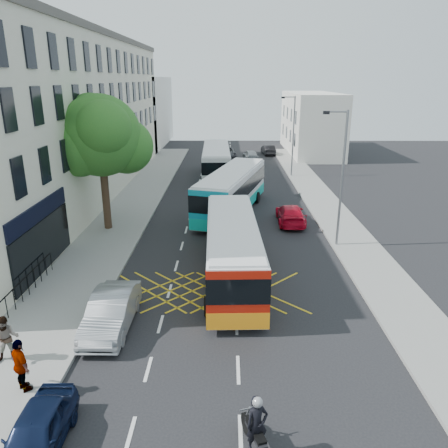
{
  "coord_description": "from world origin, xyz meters",
  "views": [
    {
      "loc": [
        -0.4,
        -13.03,
        9.81
      ],
      "look_at": [
        -0.58,
        9.72,
        2.2
      ],
      "focal_mm": 35.0,
      "sensor_mm": 36.0,
      "label": 1
    }
  ],
  "objects_px": {
    "bus_mid": "(232,191)",
    "bus_far": "(216,162)",
    "red_hatchback": "(291,214)",
    "motorbike": "(257,427)",
    "distant_car_grey": "(227,153)",
    "distant_car_dark": "(268,150)",
    "lamp_far": "(292,132)",
    "parked_car_blue": "(36,434)",
    "pedestrian_near": "(7,339)",
    "parked_car_silver": "(111,311)",
    "street_tree": "(100,137)",
    "distant_car_silver": "(250,155)",
    "pedestrian_far": "(21,366)",
    "bus_near": "(232,250)",
    "lamp_near": "(341,172)"
  },
  "relations": [
    {
      "from": "bus_far",
      "to": "parked_car_silver",
      "type": "distance_m",
      "value": 28.6
    },
    {
      "from": "bus_near",
      "to": "bus_far",
      "type": "height_order",
      "value": "bus_far"
    },
    {
      "from": "distant_car_dark",
      "to": "pedestrian_near",
      "type": "height_order",
      "value": "pedestrian_near"
    },
    {
      "from": "parked_car_silver",
      "to": "distant_car_grey",
      "type": "relative_size",
      "value": 0.97
    },
    {
      "from": "bus_mid",
      "to": "bus_far",
      "type": "height_order",
      "value": "bus_mid"
    },
    {
      "from": "street_tree",
      "to": "distant_car_grey",
      "type": "bearing_deg",
      "value": 74.38
    },
    {
      "from": "lamp_near",
      "to": "parked_car_silver",
      "type": "height_order",
      "value": "lamp_near"
    },
    {
      "from": "street_tree",
      "to": "parked_car_blue",
      "type": "distance_m",
      "value": 19.64
    },
    {
      "from": "bus_far",
      "to": "red_hatchback",
      "type": "height_order",
      "value": "bus_far"
    },
    {
      "from": "bus_far",
      "to": "distant_car_silver",
      "type": "bearing_deg",
      "value": 68.05
    },
    {
      "from": "pedestrian_near",
      "to": "distant_car_silver",
      "type": "bearing_deg",
      "value": 55.25
    },
    {
      "from": "lamp_far",
      "to": "parked_car_blue",
      "type": "height_order",
      "value": "lamp_far"
    },
    {
      "from": "bus_far",
      "to": "red_hatchback",
      "type": "xyz_separation_m",
      "value": [
        5.63,
        -14.5,
        -1.04
      ]
    },
    {
      "from": "distant_car_grey",
      "to": "pedestrian_near",
      "type": "relative_size",
      "value": 2.7
    },
    {
      "from": "red_hatchback",
      "to": "pedestrian_far",
      "type": "distance_m",
      "value": 21.02
    },
    {
      "from": "street_tree",
      "to": "parked_car_silver",
      "type": "height_order",
      "value": "street_tree"
    },
    {
      "from": "bus_far",
      "to": "distant_car_silver",
      "type": "height_order",
      "value": "bus_far"
    },
    {
      "from": "parked_car_silver",
      "to": "street_tree",
      "type": "bearing_deg",
      "value": 105.79
    },
    {
      "from": "bus_mid",
      "to": "pedestrian_near",
      "type": "height_order",
      "value": "bus_mid"
    },
    {
      "from": "bus_far",
      "to": "distant_car_dark",
      "type": "xyz_separation_m",
      "value": [
        6.63,
        14.93,
        -1.05
      ]
    },
    {
      "from": "distant_car_silver",
      "to": "distant_car_dark",
      "type": "relative_size",
      "value": 0.95
    },
    {
      "from": "distant_car_silver",
      "to": "pedestrian_near",
      "type": "bearing_deg",
      "value": 67.8
    },
    {
      "from": "distant_car_dark",
      "to": "parked_car_blue",
      "type": "bearing_deg",
      "value": 71.79
    },
    {
      "from": "red_hatchback",
      "to": "bus_far",
      "type": "bearing_deg",
      "value": -67.32
    },
    {
      "from": "lamp_near",
      "to": "bus_near",
      "type": "xyz_separation_m",
      "value": [
        -6.34,
        -4.6,
        -3.01
      ]
    },
    {
      "from": "lamp_far",
      "to": "pedestrian_far",
      "type": "xyz_separation_m",
      "value": [
        -13.2,
        -33.29,
        -3.53
      ]
    },
    {
      "from": "street_tree",
      "to": "distant_car_silver",
      "type": "xyz_separation_m",
      "value": [
        11.01,
        26.96,
        -5.65
      ]
    },
    {
      "from": "distant_car_silver",
      "to": "pedestrian_far",
      "type": "height_order",
      "value": "pedestrian_far"
    },
    {
      "from": "bus_mid",
      "to": "motorbike",
      "type": "height_order",
      "value": "bus_mid"
    },
    {
      "from": "red_hatchback",
      "to": "pedestrian_far",
      "type": "relative_size",
      "value": 2.45
    },
    {
      "from": "distant_car_dark",
      "to": "street_tree",
      "type": "bearing_deg",
      "value": 60.28
    },
    {
      "from": "street_tree",
      "to": "distant_car_dark",
      "type": "distance_m",
      "value": 34.35
    },
    {
      "from": "bus_near",
      "to": "distant_car_dark",
      "type": "distance_m",
      "value": 38.96
    },
    {
      "from": "street_tree",
      "to": "bus_near",
      "type": "height_order",
      "value": "street_tree"
    },
    {
      "from": "parked_car_blue",
      "to": "parked_car_silver",
      "type": "height_order",
      "value": "parked_car_silver"
    },
    {
      "from": "street_tree",
      "to": "pedestrian_far",
      "type": "distance_m",
      "value": 17.14
    },
    {
      "from": "parked_car_silver",
      "to": "bus_far",
      "type": "bearing_deg",
      "value": 83.18
    },
    {
      "from": "lamp_far",
      "to": "red_hatchback",
      "type": "distance_m",
      "value": 16.08
    },
    {
      "from": "street_tree",
      "to": "pedestrian_far",
      "type": "xyz_separation_m",
      "value": [
        1.51,
        -16.25,
        -5.21
      ]
    },
    {
      "from": "distant_car_grey",
      "to": "bus_near",
      "type": "bearing_deg",
      "value": -96.02
    },
    {
      "from": "pedestrian_far",
      "to": "lamp_far",
      "type": "bearing_deg",
      "value": -69.32
    },
    {
      "from": "bus_mid",
      "to": "red_hatchback",
      "type": "height_order",
      "value": "bus_mid"
    },
    {
      "from": "parked_car_silver",
      "to": "parked_car_blue",
      "type": "bearing_deg",
      "value": -93.72
    },
    {
      "from": "motorbike",
      "to": "distant_car_grey",
      "type": "distance_m",
      "value": 47.23
    },
    {
      "from": "bus_far",
      "to": "pedestrian_far",
      "type": "distance_m",
      "value": 32.81
    },
    {
      "from": "lamp_far",
      "to": "red_hatchback",
      "type": "relative_size",
      "value": 1.75
    },
    {
      "from": "bus_near",
      "to": "distant_car_silver",
      "type": "height_order",
      "value": "bus_near"
    },
    {
      "from": "bus_near",
      "to": "bus_far",
      "type": "bearing_deg",
      "value": 91.55
    },
    {
      "from": "bus_near",
      "to": "distant_car_dark",
      "type": "xyz_separation_m",
      "value": [
        5.23,
        38.6,
        -0.96
      ]
    },
    {
      "from": "distant_car_silver",
      "to": "pedestrian_far",
      "type": "relative_size",
      "value": 2.02
    }
  ]
}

